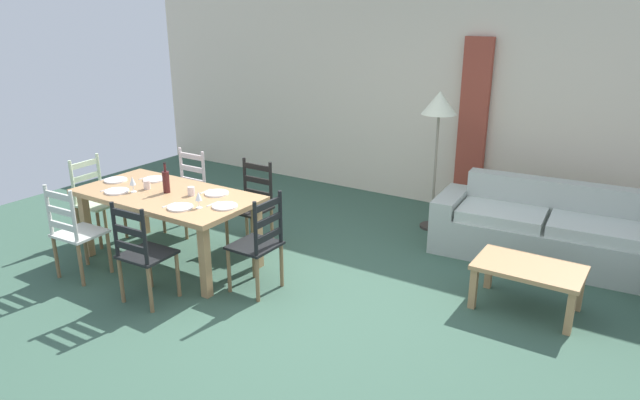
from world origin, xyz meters
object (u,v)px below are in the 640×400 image
couch (547,232)px  standing_lamp (439,111)px  wine_bottle (166,181)px  coffee_cup_secondary (147,185)px  coffee_cup_primary (191,191)px  coffee_table (529,272)px  dining_chair_head_west (96,200)px  dining_table (167,201)px  dining_chair_head_east (259,244)px  wine_glass_near_left (133,182)px  dining_chair_far_left (187,192)px  dining_chair_near_right (142,253)px  dining_chair_far_right (252,205)px  wine_glass_near_right (199,197)px  dining_chair_near_left (75,232)px

couch → standing_lamp: size_ratio=1.42×
wine_bottle → couch: size_ratio=0.14×
couch → coffee_cup_secondary: bearing=-148.3°
coffee_cup_primary → coffee_table: coffee_cup_primary is taller
dining_chair_head_west → coffee_cup_secondary: dining_chair_head_west is taller
coffee_cup_secondary → standing_lamp: (2.20, 2.38, 0.62)m
dining_table → dining_chair_head_east: 1.21m
dining_chair_head_west → wine_glass_near_left: 0.91m
dining_chair_far_left → dining_chair_near_right: bearing=-57.5°
dining_chair_far_right → standing_lamp: standing_lamp is taller
coffee_cup_primary → dining_chair_far_right: bearing=75.0°
coffee_cup_primary → coffee_cup_secondary: bearing=-170.3°
dining_chair_head_east → wine_glass_near_right: 0.72m
dining_chair_far_right → standing_lamp: bearing=47.0°
dining_chair_far_left → dining_chair_head_west: (-0.65, -0.76, 0.00)m
dining_chair_far_right → coffee_cup_secondary: 1.12m
dining_chair_far_left → coffee_table: bearing=3.5°
dining_chair_far_left → wine_glass_near_left: (0.17, -0.88, 0.38)m
dining_chair_near_left → dining_chair_head_west: size_ratio=1.00×
dining_chair_near_right → wine_glass_near_right: (0.14, 0.59, 0.38)m
coffee_table → dining_chair_near_right: bearing=-149.6°
dining_table → couch: 3.95m
dining_table → dining_chair_far_right: size_ratio=1.98×
wine_bottle → wine_glass_near_left: (-0.30, -0.17, -0.01)m
dining_table → wine_glass_near_left: bearing=-153.5°
dining_table → coffee_cup_primary: coffee_cup_primary is taller
standing_lamp → wine_glass_near_right: bearing=-118.0°
wine_bottle → wine_glass_near_right: 0.63m
dining_chair_head_west → dining_chair_head_east: size_ratio=1.00×
dining_chair_head_east → wine_glass_near_left: dining_chair_head_east is taller
wine_glass_near_left → coffee_table: size_ratio=0.18×
dining_table → dining_chair_head_east: size_ratio=1.98×
dining_chair_head_east → wine_glass_near_right: dining_chair_head_east is taller
dining_chair_far_left → coffee_table: size_ratio=1.07×
coffee_cup_secondary → wine_glass_near_right: bearing=-9.1°
couch → dining_chair_far_left: bearing=-158.9°
coffee_cup_primary → wine_bottle: bearing=-167.3°
dining_table → coffee_cup_secondary: bearing=-177.7°
coffee_cup_secondary → couch: 4.20m
wine_glass_near_left → wine_glass_near_right: same height
dining_chair_near_right → wine_bottle: (-0.47, 0.76, 0.39)m
dining_chair_far_right → dining_chair_near_right: bearing=-89.8°
dining_chair_near_right → standing_lamp: bearing=64.7°
dining_table → coffee_table: dining_table is taller
dining_chair_far_right → couch: bearing=26.4°
dining_chair_far_left → coffee_table: (3.86, 0.24, -0.12)m
wine_glass_near_left → couch: 4.32m
dining_chair_far_left → coffee_cup_primary: 1.04m
dining_table → wine_bottle: (-0.01, 0.02, 0.20)m
dining_chair_near_left → wine_bottle: wine_bottle is taller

